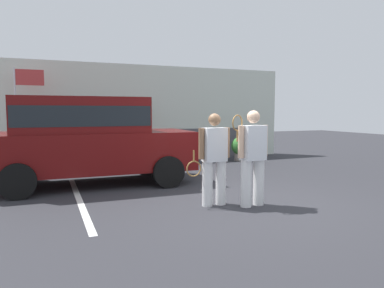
{
  "coord_description": "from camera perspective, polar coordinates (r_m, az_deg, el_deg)",
  "views": [
    {
      "loc": [
        -3.39,
        -5.67,
        1.73
      ],
      "look_at": [
        -0.57,
        1.2,
        1.05
      ],
      "focal_mm": 33.42,
      "sensor_mm": 36.0,
      "label": 1
    }
  ],
  "objects": [
    {
      "name": "house_frontage",
      "position": [
        12.66,
        -6.86,
        4.42
      ],
      "size": [
        10.33,
        0.4,
        3.31
      ],
      "color": "silver",
      "rests_on": "ground_plane"
    },
    {
      "name": "tennis_player_woman",
      "position": [
        6.59,
        9.65,
        -1.97
      ],
      "size": [
        0.78,
        0.32,
        1.75
      ],
      "rotation": [
        0.0,
        0.0,
        3.25
      ],
      "color": "white",
      "rests_on": "ground_plane"
    },
    {
      "name": "potted_plant_by_porch",
      "position": [
        12.64,
        7.71,
        -0.54
      ],
      "size": [
        0.64,
        0.64,
        0.84
      ],
      "color": "gray",
      "rests_on": "ground_plane"
    },
    {
      "name": "parking_stripe_0",
      "position": [
        7.4,
        -17.54,
        -8.52
      ],
      "size": [
        0.12,
        4.4,
        0.01
      ],
      "primitive_type": "cube",
      "color": "silver",
      "rests_on": "ground_plane"
    },
    {
      "name": "parked_suv",
      "position": [
        8.7,
        -16.24,
        1.17
      ],
      "size": [
        4.64,
        2.25,
        2.05
      ],
      "rotation": [
        0.0,
        0.0,
        -0.02
      ],
      "color": "#590C0C",
      "rests_on": "ground_plane"
    },
    {
      "name": "ground_plane",
      "position": [
        6.83,
        8.36,
        -9.5
      ],
      "size": [
        40.0,
        40.0,
        0.0
      ],
      "primitive_type": "plane",
      "color": "#2D2D33"
    },
    {
      "name": "tennis_player_man",
      "position": [
        6.56,
        3.53,
        -2.27
      ],
      "size": [
        0.89,
        0.27,
        1.69
      ],
      "rotation": [
        0.0,
        0.0,
        3.17
      ],
      "color": "white",
      "rests_on": "ground_plane"
    },
    {
      "name": "flag_pole",
      "position": [
        11.4,
        -25.38,
        6.43
      ],
      "size": [
        0.8,
        0.05,
        2.98
      ],
      "color": "silver",
      "rests_on": "ground_plane"
    }
  ]
}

